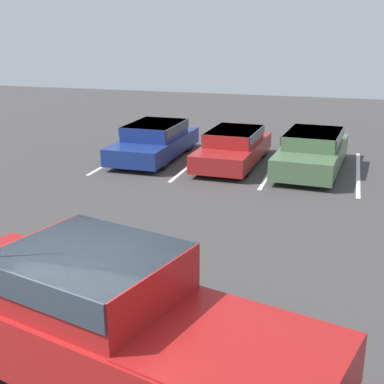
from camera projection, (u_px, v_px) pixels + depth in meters
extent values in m
cube|color=white|center=(122.00, 156.00, 18.97)|extent=(0.12, 5.40, 0.01)
cube|color=white|center=(195.00, 161.00, 18.25)|extent=(0.12, 5.40, 0.01)
cube|color=white|center=(273.00, 167.00, 17.52)|extent=(0.12, 5.40, 0.01)
cube|color=white|center=(358.00, 173.00, 16.80)|extent=(0.12, 5.40, 0.01)
cube|color=#A51919|center=(112.00, 334.00, 6.80)|extent=(6.15, 3.43, 0.88)
cube|color=#A51919|center=(91.00, 274.00, 6.72)|extent=(2.50, 2.31, 0.65)
cube|color=#2D3842|center=(90.00, 264.00, 6.67)|extent=(2.48, 2.35, 0.36)
cube|color=#A51919|center=(242.00, 351.00, 5.76)|extent=(2.58, 2.40, 0.13)
cylinder|color=black|center=(263.00, 362.00, 6.66)|extent=(0.98, 0.55, 0.93)
cylinder|color=#ADADB2|center=(263.00, 362.00, 6.66)|extent=(0.58, 0.46, 0.51)
cylinder|color=black|center=(59.00, 291.00, 8.41)|extent=(0.98, 0.55, 0.93)
cylinder|color=#ADADB2|center=(59.00, 291.00, 8.41)|extent=(0.58, 0.46, 0.51)
cube|color=navy|center=(154.00, 145.00, 18.51)|extent=(1.91, 4.60, 0.56)
cube|color=navy|center=(155.00, 130.00, 18.44)|extent=(1.65, 2.41, 0.49)
cube|color=#2D3842|center=(155.00, 127.00, 18.41)|extent=(1.73, 2.36, 0.29)
cylinder|color=black|center=(163.00, 160.00, 17.12)|extent=(0.22, 0.63, 0.63)
cylinder|color=#ADADB2|center=(163.00, 160.00, 17.12)|extent=(0.23, 0.35, 0.34)
cylinder|color=black|center=(117.00, 156.00, 17.58)|extent=(0.22, 0.63, 0.63)
cylinder|color=#ADADB2|center=(117.00, 156.00, 17.58)|extent=(0.23, 0.35, 0.34)
cylinder|color=black|center=(188.00, 143.00, 19.53)|extent=(0.22, 0.63, 0.63)
cylinder|color=#ADADB2|center=(188.00, 143.00, 19.53)|extent=(0.23, 0.35, 0.34)
cylinder|color=black|center=(148.00, 140.00, 19.99)|extent=(0.22, 0.63, 0.63)
cylinder|color=#ADADB2|center=(148.00, 140.00, 19.99)|extent=(0.23, 0.35, 0.34)
cube|color=maroon|center=(233.00, 151.00, 17.68)|extent=(1.87, 4.52, 0.55)
cube|color=maroon|center=(234.00, 136.00, 17.62)|extent=(1.59, 2.37, 0.44)
cube|color=#2D3842|center=(234.00, 133.00, 17.59)|extent=(1.65, 2.33, 0.26)
cylinder|color=black|center=(245.00, 166.00, 16.34)|extent=(0.26, 0.63, 0.62)
cylinder|color=#ADADB2|center=(245.00, 166.00, 16.34)|extent=(0.26, 0.35, 0.34)
cylinder|color=black|center=(201.00, 163.00, 16.78)|extent=(0.26, 0.63, 0.62)
cylinder|color=#ADADB2|center=(201.00, 163.00, 16.78)|extent=(0.26, 0.35, 0.34)
cylinder|color=black|center=(262.00, 149.00, 18.68)|extent=(0.26, 0.63, 0.62)
cylinder|color=#ADADB2|center=(262.00, 149.00, 18.68)|extent=(0.26, 0.35, 0.34)
cylinder|color=black|center=(223.00, 146.00, 19.11)|extent=(0.26, 0.63, 0.62)
cylinder|color=#ADADB2|center=(223.00, 146.00, 19.11)|extent=(0.26, 0.35, 0.34)
cube|color=#4C6B47|center=(312.00, 155.00, 16.94)|extent=(2.13, 4.78, 0.63)
cube|color=#4C6B47|center=(313.00, 138.00, 16.86)|extent=(1.75, 2.53, 0.44)
cube|color=#2D3842|center=(314.00, 136.00, 16.84)|extent=(1.82, 2.49, 0.27)
cylinder|color=black|center=(331.00, 174.00, 15.53)|extent=(0.27, 0.63, 0.62)
cylinder|color=#ADADB2|center=(331.00, 174.00, 15.53)|extent=(0.26, 0.36, 0.34)
cylinder|color=black|center=(279.00, 169.00, 16.05)|extent=(0.27, 0.63, 0.62)
cylinder|color=#ADADB2|center=(279.00, 169.00, 16.05)|extent=(0.26, 0.36, 0.34)
cylinder|color=black|center=(341.00, 154.00, 17.94)|extent=(0.27, 0.63, 0.62)
cylinder|color=#ADADB2|center=(341.00, 154.00, 17.94)|extent=(0.26, 0.36, 0.34)
cylinder|color=black|center=(295.00, 150.00, 18.46)|extent=(0.27, 0.63, 0.62)
cylinder|color=#ADADB2|center=(295.00, 150.00, 18.46)|extent=(0.26, 0.36, 0.34)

